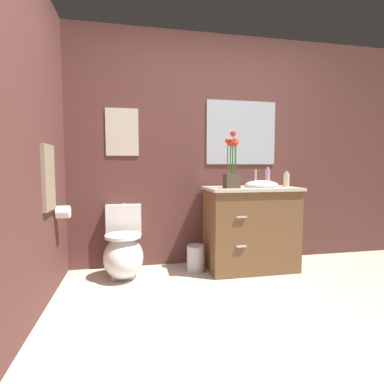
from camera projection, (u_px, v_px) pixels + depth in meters
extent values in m
plane|color=beige|center=(276.00, 347.00, 1.77)|extent=(9.92, 9.92, 0.00)
cube|color=brown|center=(225.00, 151.00, 3.33)|extent=(4.63, 0.05, 2.50)
cube|color=brown|center=(19.00, 138.00, 1.85)|extent=(0.05, 4.59, 2.50)
ellipsoid|color=white|center=(124.00, 257.00, 2.86)|extent=(0.38, 0.48, 0.40)
cube|color=white|center=(124.00, 267.00, 2.92)|extent=(0.22, 0.26, 0.18)
cube|color=white|center=(124.00, 220.00, 3.11)|extent=(0.36, 0.13, 0.32)
cylinder|color=white|center=(123.00, 236.00, 2.82)|extent=(0.34, 0.34, 0.03)
cylinder|color=#B7B7BC|center=(123.00, 204.00, 3.10)|extent=(0.04, 0.04, 0.02)
cube|color=brown|center=(250.00, 229.00, 3.12)|extent=(0.90, 0.52, 0.83)
cube|color=beige|center=(251.00, 188.00, 3.08)|extent=(0.94, 0.56, 0.03)
ellipsoid|color=white|center=(262.00, 185.00, 3.10)|extent=(0.36, 0.26, 0.10)
cylinder|color=#B7B7BC|center=(255.00, 178.00, 3.25)|extent=(0.02, 0.02, 0.18)
cube|color=#B7B7BC|center=(242.00, 217.00, 2.80)|extent=(0.10, 0.02, 0.02)
cube|color=#B7B7BC|center=(241.00, 246.00, 2.82)|extent=(0.10, 0.02, 0.02)
cube|color=#4C3D2D|center=(232.00, 181.00, 2.94)|extent=(0.14, 0.14, 0.14)
cylinder|color=#386B2D|center=(236.00, 157.00, 2.92)|extent=(0.01, 0.01, 0.32)
sphere|color=#EA4C23|center=(236.00, 141.00, 2.91)|extent=(0.06, 0.06, 0.06)
cylinder|color=#386B2D|center=(232.00, 159.00, 2.94)|extent=(0.01, 0.01, 0.29)
sphere|color=#EA4C23|center=(233.00, 144.00, 2.92)|extent=(0.06, 0.06, 0.06)
cylinder|color=#386B2D|center=(231.00, 158.00, 2.94)|extent=(0.01, 0.01, 0.32)
sphere|color=red|center=(231.00, 141.00, 2.93)|extent=(0.06, 0.06, 0.06)
cylinder|color=#386B2D|center=(228.00, 157.00, 2.94)|extent=(0.01, 0.01, 0.32)
sphere|color=#EA4C23|center=(228.00, 141.00, 2.93)|extent=(0.06, 0.06, 0.06)
cylinder|color=#386B2D|center=(230.00, 159.00, 2.91)|extent=(0.01, 0.01, 0.30)
sphere|color=red|center=(230.00, 143.00, 2.90)|extent=(0.06, 0.06, 0.06)
cylinder|color=#386B2D|center=(233.00, 154.00, 2.88)|extent=(0.01, 0.01, 0.39)
sphere|color=red|center=(233.00, 134.00, 2.86)|extent=(0.06, 0.06, 0.06)
cylinder|color=#386B2D|center=(235.00, 159.00, 2.91)|extent=(0.01, 0.01, 0.30)
sphere|color=red|center=(235.00, 143.00, 2.90)|extent=(0.06, 0.06, 0.06)
cylinder|color=#B28CBF|center=(267.00, 178.00, 3.14)|extent=(0.05, 0.05, 0.19)
cylinder|color=#B7B7BC|center=(268.00, 168.00, 3.13)|extent=(0.03, 0.03, 0.02)
cylinder|color=beige|center=(286.00, 180.00, 3.11)|extent=(0.06, 0.06, 0.14)
cylinder|color=#B7B7BC|center=(287.00, 172.00, 3.10)|extent=(0.03, 0.03, 0.02)
cylinder|color=#B7B7BC|center=(196.00, 259.00, 3.05)|extent=(0.18, 0.18, 0.26)
torus|color=#B7B7BC|center=(196.00, 246.00, 3.04)|extent=(0.18, 0.18, 0.01)
cube|color=beige|center=(122.00, 132.00, 3.07)|extent=(0.33, 0.01, 0.48)
cube|color=#B2BCC6|center=(241.00, 133.00, 3.32)|extent=(0.80, 0.01, 0.70)
cube|color=gray|center=(48.00, 178.00, 2.34)|extent=(0.03, 0.28, 0.52)
cylinder|color=white|center=(63.00, 212.00, 2.58)|extent=(0.11, 0.11, 0.11)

